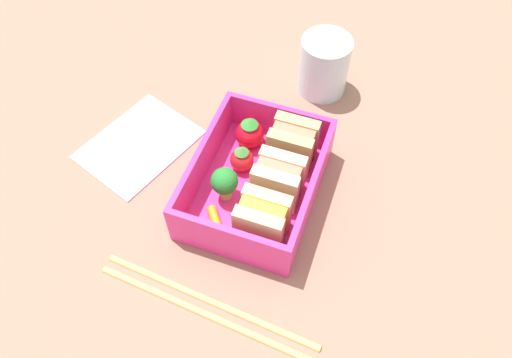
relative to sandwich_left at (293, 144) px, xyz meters
The scene contains 13 objects.
ground_plane 7.19cm from the sandwich_left, 26.19° to the right, with size 120.00×120.00×2.00cm, color #936856.
bento_tray 6.26cm from the sandwich_left, 26.19° to the right, with size 16.40×12.44×1.20cm, color #E12E89.
bento_rim 5.43cm from the sandwich_left, 26.19° to the right, with size 16.40×12.44×4.34cm.
sandwich_left is the anchor object (origin of this frame).
sandwich_center_left 4.87cm from the sandwich_left, ahead, with size 3.80×4.79×5.04cm.
sandwich_center 9.73cm from the sandwich_left, ahead, with size 3.80×4.79×5.04cm.
strawberry_left 5.13cm from the sandwich_left, 95.59° to the right, with size 3.16×3.16×3.76cm.
strawberry_far_left 5.62cm from the sandwich_left, 58.59° to the right, with size 2.56×2.56×3.16cm.
broccoli_floret 8.56cm from the sandwich_left, 35.83° to the right, with size 2.81×2.81×4.11cm.
carrot_stick_far_left 11.78cm from the sandwich_left, 22.87° to the right, with size 1.01×1.01×3.99cm, color orange.
chopstick_pair 18.76cm from the sandwich_left, ahead, with size 3.64×22.06×0.70cm.
drinking_glass 12.84cm from the sandwich_left, behind, with size 5.97×5.97×7.27cm, color silver.
folded_napkin 17.95cm from the sandwich_left, 79.73° to the right, with size 12.49×9.56×0.40cm, color silver.
Camera 1 is at (27.52, 9.82, 45.06)cm, focal length 35.00 mm.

